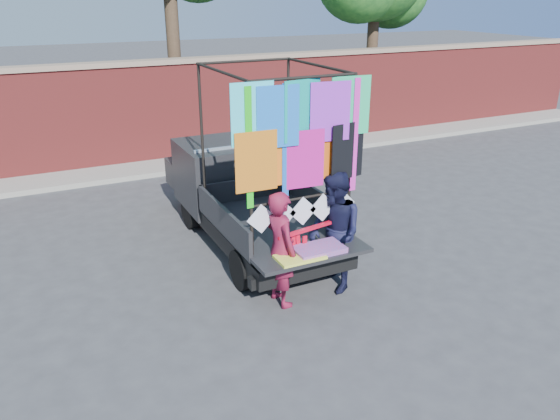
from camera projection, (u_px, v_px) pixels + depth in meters
name	position (u px, v px, depth m)	size (l,w,h in m)	color
ground	(268.00, 277.00, 8.55)	(90.00, 90.00, 0.00)	#38383A
brick_wall	(152.00, 112.00, 13.90)	(30.00, 0.45, 2.61)	maroon
curb	(164.00, 167.00, 13.79)	(30.00, 1.20, 0.12)	gray
pickup_truck	(238.00, 191.00, 9.91)	(2.00, 5.03, 3.16)	black
woman	(281.00, 249.00, 7.58)	(0.62, 0.40, 1.69)	maroon
man	(334.00, 232.00, 7.94)	(0.89, 0.69, 1.83)	black
streamer_bundle	(301.00, 244.00, 7.71)	(1.05, 0.24, 0.72)	red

